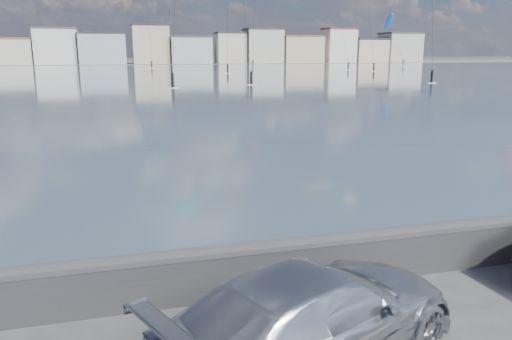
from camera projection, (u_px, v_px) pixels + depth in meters
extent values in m
cube|color=#3B5161|center=(126.00, 77.00, 93.03)|extent=(500.00, 177.00, 0.00)
cube|color=#4C473D|center=(120.00, 63.00, 194.75)|extent=(500.00, 60.00, 0.00)
cube|color=#28282B|center=(224.00, 276.00, 9.67)|extent=(400.00, 0.35, 0.90)
cylinder|color=#28282B|center=(224.00, 254.00, 9.57)|extent=(400.00, 0.36, 0.36)
cube|color=beige|center=(15.00, 52.00, 171.60)|extent=(12.00, 10.00, 8.50)
cube|color=brown|center=(14.00, 38.00, 170.54)|extent=(12.24, 10.20, 0.60)
cube|color=white|center=(56.00, 47.00, 174.68)|extent=(14.00, 11.00, 12.00)
cube|color=#4C423D|center=(55.00, 28.00, 173.21)|extent=(14.28, 11.22, 0.60)
cube|color=#B2B7C6|center=(103.00, 49.00, 178.86)|extent=(16.00, 13.00, 10.50)
cube|color=#2D2D33|center=(102.00, 33.00, 177.57)|extent=(16.32, 13.26, 0.60)
cube|color=beige|center=(151.00, 45.00, 182.90)|extent=(13.00, 10.00, 13.50)
cube|color=#2D2D33|center=(150.00, 25.00, 181.26)|extent=(13.26, 10.20, 0.60)
cube|color=#B7C6BC|center=(190.00, 51.00, 187.11)|extent=(15.00, 12.00, 9.50)
cube|color=#4C423D|center=(190.00, 37.00, 185.94)|extent=(15.30, 12.24, 0.60)
cube|color=beige|center=(230.00, 49.00, 190.94)|extent=(11.00, 9.00, 11.00)
cube|color=#383330|center=(230.00, 33.00, 189.59)|extent=(11.22, 9.18, 0.60)
cube|color=beige|center=(263.00, 47.00, 194.13)|extent=(14.00, 11.00, 12.50)
cube|color=#383330|center=(263.00, 29.00, 192.60)|extent=(14.28, 11.22, 0.60)
cube|color=beige|center=(300.00, 50.00, 198.42)|extent=(16.00, 12.00, 10.00)
cube|color=brown|center=(301.00, 36.00, 197.19)|extent=(16.32, 12.24, 0.60)
cube|color=white|center=(339.00, 46.00, 202.33)|extent=(12.00, 10.00, 13.00)
cube|color=brown|center=(339.00, 29.00, 200.75)|extent=(12.24, 10.20, 0.60)
cube|color=beige|center=(368.00, 51.00, 206.29)|extent=(14.00, 11.00, 9.00)
cube|color=#2D2D33|center=(369.00, 39.00, 205.17)|extent=(14.28, 11.22, 0.60)
cube|color=beige|center=(400.00, 48.00, 209.74)|extent=(15.00, 12.00, 11.50)
cube|color=#4C423D|center=(401.00, 33.00, 208.33)|extent=(15.30, 12.24, 0.60)
imported|color=#B5B8BC|center=(314.00, 315.00, 7.63)|extent=(5.75, 4.13, 1.55)
cube|color=white|center=(348.00, 70.00, 124.03)|extent=(1.40, 0.42, 0.08)
cylinder|color=black|center=(348.00, 66.00, 123.82)|extent=(0.36, 0.36, 1.70)
sphere|color=black|center=(348.00, 63.00, 123.61)|extent=(0.28, 0.28, 0.28)
cylinder|color=black|center=(337.00, 0.00, 125.92)|extent=(1.67, 13.08, 31.99)
cube|color=white|center=(431.00, 83.00, 74.22)|extent=(1.40, 0.42, 0.08)
cylinder|color=black|center=(432.00, 77.00, 74.01)|extent=(0.36, 0.36, 1.70)
sphere|color=black|center=(432.00, 71.00, 73.80)|extent=(0.28, 0.28, 0.28)
cube|color=white|center=(251.00, 85.00, 69.96)|extent=(1.40, 0.42, 0.08)
cylinder|color=black|center=(251.00, 78.00, 69.75)|extent=(0.36, 0.36, 1.70)
sphere|color=black|center=(251.00, 72.00, 69.54)|extent=(0.28, 0.28, 0.28)
cube|color=white|center=(228.00, 73.00, 106.10)|extent=(1.40, 0.42, 0.08)
cylinder|color=black|center=(228.00, 69.00, 105.89)|extent=(0.36, 0.36, 1.70)
sphere|color=black|center=(228.00, 65.00, 105.69)|extent=(0.28, 0.28, 0.28)
cube|color=white|center=(374.00, 71.00, 117.28)|extent=(1.40, 0.42, 0.08)
cylinder|color=black|center=(374.00, 67.00, 117.07)|extent=(0.36, 0.36, 1.70)
sphere|color=black|center=(374.00, 63.00, 116.86)|extent=(0.28, 0.28, 0.28)
cube|color=white|center=(173.00, 88.00, 64.28)|extent=(1.40, 0.42, 0.08)
cylinder|color=black|center=(173.00, 81.00, 64.07)|extent=(0.36, 0.36, 1.70)
sphere|color=black|center=(172.00, 74.00, 63.86)|extent=(0.28, 0.28, 0.28)
cylinder|color=black|center=(175.00, 8.00, 67.07)|extent=(2.39, 10.45, 18.09)
ellipsoid|color=blue|center=(389.00, 22.00, 163.70)|extent=(6.56, 9.91, 6.36)
cube|color=white|center=(403.00, 66.00, 156.21)|extent=(1.40, 0.42, 0.08)
cylinder|color=black|center=(403.00, 63.00, 156.00)|extent=(0.36, 0.36, 1.70)
sphere|color=black|center=(403.00, 60.00, 155.79)|extent=(0.28, 0.28, 0.28)
cylinder|color=black|center=(396.00, 41.00, 159.81)|extent=(0.65, 11.32, 12.75)
cube|color=white|center=(152.00, 68.00, 139.43)|extent=(1.40, 0.42, 0.08)
cylinder|color=black|center=(152.00, 65.00, 139.22)|extent=(0.36, 0.36, 1.70)
sphere|color=black|center=(152.00, 61.00, 139.01)|extent=(0.28, 0.28, 0.28)
cylinder|color=black|center=(148.00, 12.00, 142.38)|extent=(0.04, 14.03, 28.51)
cube|color=white|center=(253.00, 66.00, 156.50)|extent=(1.40, 0.42, 0.08)
cylinder|color=black|center=(253.00, 63.00, 156.29)|extent=(0.36, 0.36, 1.70)
sphere|color=black|center=(253.00, 60.00, 156.08)|extent=(0.28, 0.28, 0.28)
cylinder|color=black|center=(254.00, 18.00, 156.34)|extent=(2.59, 6.27, 26.77)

